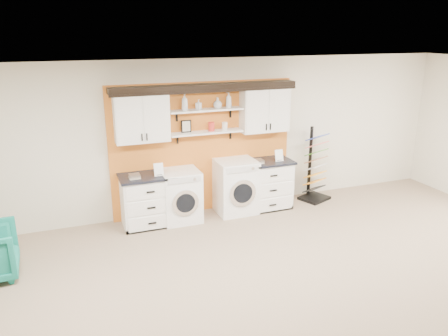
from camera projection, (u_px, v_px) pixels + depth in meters
name	position (u px, v px, depth m)	size (l,w,h in m)	color
ceiling	(336.00, 83.00, 3.95)	(10.00, 10.00, 0.00)	white
wall_back	(203.00, 137.00, 7.95)	(10.00, 10.00, 0.00)	beige
accent_panel	(204.00, 148.00, 7.97)	(3.40, 0.07, 2.40)	#CA6C22
upper_cabinet_left	(141.00, 117.00, 7.24)	(0.90, 0.35, 0.84)	white
upper_cabinet_right	(264.00, 109.00, 8.00)	(0.90, 0.35, 0.84)	white
shelf_lower	(206.00, 132.00, 7.73)	(1.32, 0.28, 0.03)	white
shelf_upper	(206.00, 110.00, 7.61)	(1.32, 0.28, 0.03)	white
crown_molding	(205.00, 87.00, 7.50)	(3.30, 0.41, 0.13)	black
picture_frame	(186.00, 126.00, 7.62)	(0.18, 0.02, 0.22)	black
canister_red	(211.00, 127.00, 7.73)	(0.11, 0.11, 0.16)	red
canister_cream	(225.00, 126.00, 7.82)	(0.10, 0.10, 0.14)	silver
base_cabinet_left	(148.00, 200.00, 7.53)	(0.93, 0.66, 0.91)	white
base_cabinet_right	(266.00, 184.00, 8.29)	(0.95, 0.66, 0.93)	white
washer	(180.00, 195.00, 7.72)	(0.66, 0.71, 0.93)	white
dryer	(236.00, 186.00, 8.06)	(0.72, 0.71, 1.00)	white
sample_rack	(315.00, 176.00, 8.67)	(0.66, 0.61, 1.47)	black
soap_bottle_a	(185.00, 102.00, 7.43)	(0.11, 0.11, 0.28)	silver
soap_bottle_b	(199.00, 105.00, 7.53)	(0.08, 0.08, 0.17)	silver
soap_bottle_c	(218.00, 103.00, 7.65)	(0.15, 0.15, 0.19)	silver
soap_bottle_d	(229.00, 100.00, 7.70)	(0.10, 0.10, 0.27)	silver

